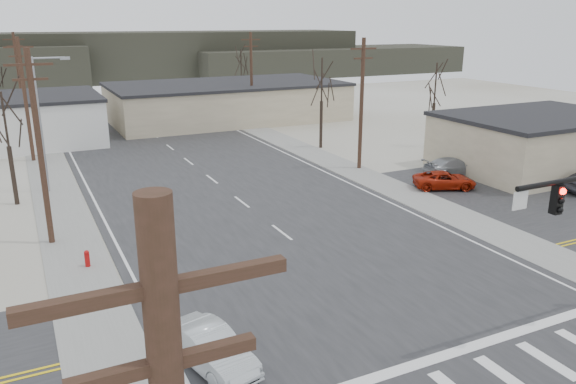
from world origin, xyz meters
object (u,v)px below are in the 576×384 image
(car_far_b, at_px, (125,111))
(car_parked_dark_a, at_px, (518,173))
(sedan_crossing, at_px, (210,348))
(car_far_a, at_px, (180,119))
(fire_hydrant, at_px, (87,259))
(car_parked_red, at_px, (445,180))
(car_parked_silver, at_px, (453,167))

(car_far_b, bearing_deg, car_parked_dark_a, -71.57)
(sedan_crossing, relative_size, car_parked_dark_a, 0.91)
(sedan_crossing, distance_m, car_far_b, 53.34)
(car_parked_dark_a, bearing_deg, car_far_a, 20.29)
(fire_hydrant, distance_m, sedan_crossing, 10.55)
(car_parked_red, relative_size, car_parked_dark_a, 0.95)
(car_far_a, bearing_deg, sedan_crossing, 79.01)
(car_parked_silver, bearing_deg, car_far_a, 27.77)
(sedan_crossing, distance_m, car_far_a, 45.90)
(fire_hydrant, height_order, car_parked_dark_a, car_parked_dark_a)
(car_far_a, bearing_deg, car_parked_dark_a, 118.63)
(car_parked_dark_a, bearing_deg, car_far_b, 20.65)
(fire_hydrant, relative_size, car_parked_red, 0.20)
(sedan_crossing, bearing_deg, car_parked_red, 16.81)
(car_parked_red, distance_m, car_parked_silver, 3.63)
(sedan_crossing, height_order, car_parked_silver, same)
(car_far_a, height_order, car_parked_dark_a, car_parked_dark_a)
(car_parked_silver, bearing_deg, car_parked_dark_a, -137.50)
(sedan_crossing, height_order, car_parked_dark_a, car_parked_dark_a)
(car_far_a, xyz_separation_m, car_parked_dark_a, (15.56, -32.84, 0.05))
(fire_hydrant, relative_size, car_far_b, 0.19)
(fire_hydrant, height_order, sedan_crossing, sedan_crossing)
(car_far_a, bearing_deg, car_far_b, -59.66)
(fire_hydrant, distance_m, car_parked_red, 24.12)
(car_far_b, bearing_deg, car_parked_red, -77.66)
(sedan_crossing, xyz_separation_m, car_parked_red, (21.27, 12.90, -0.10))
(car_far_a, xyz_separation_m, car_far_b, (-4.29, 8.39, 0.07))
(fire_hydrant, bearing_deg, car_far_b, 77.18)
(fire_hydrant, height_order, car_far_a, car_far_a)
(car_parked_red, bearing_deg, car_far_b, 43.81)
(car_far_b, distance_m, car_parked_silver, 41.36)
(car_far_a, height_order, car_parked_silver, car_far_a)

